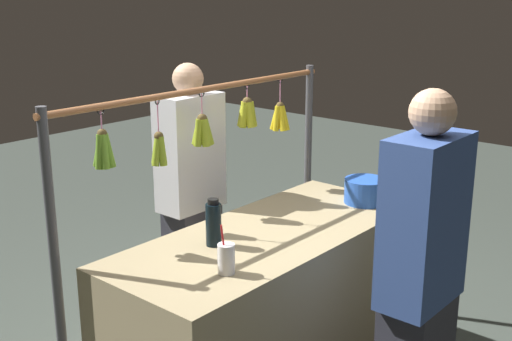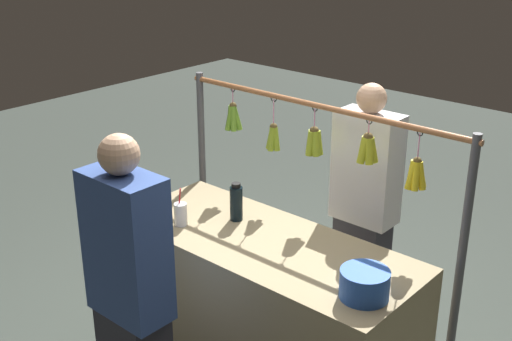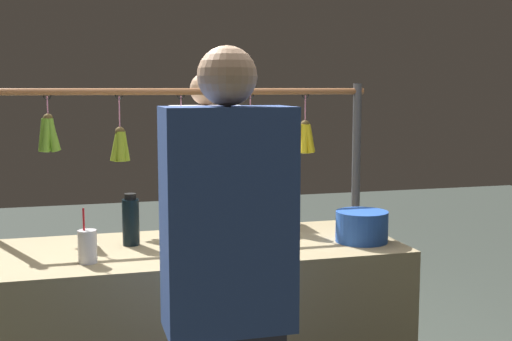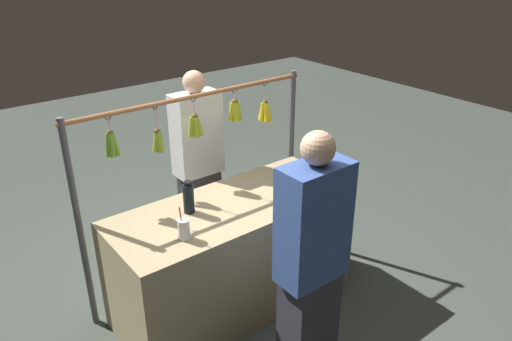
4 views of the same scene
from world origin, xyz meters
name	(u,v)px [view 2 (image 2 of 4)]	position (x,y,z in m)	size (l,w,h in m)	color
market_counter	(264,307)	(0.00, 0.00, 0.42)	(1.72, 0.71, 0.83)	tan
display_rack	(317,175)	(-0.02, -0.43, 1.09)	(1.88, 0.12, 1.53)	#4C4C51
water_bottle	(236,202)	(0.29, -0.09, 0.94)	(0.07, 0.07, 0.23)	black
blue_bucket	(365,284)	(-0.70, 0.12, 0.90)	(0.23, 0.23, 0.14)	blue
drink_cup	(181,214)	(0.48, 0.17, 0.90)	(0.07, 0.07, 0.21)	silver
vendor_person	(364,214)	(-0.17, -0.71, 0.78)	(0.38, 0.20, 1.59)	#2D2D38
customer_person	(131,306)	(0.08, 0.85, 0.81)	(0.39, 0.21, 1.63)	#2D2D38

